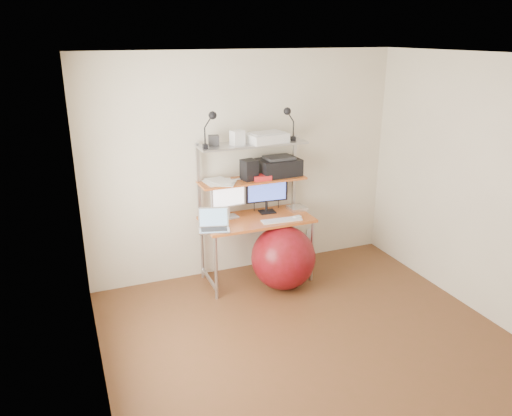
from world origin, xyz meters
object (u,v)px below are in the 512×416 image
Objects in this scene: laptop at (214,225)px; printer at (279,166)px; monitor_silver at (228,196)px; exercise_ball at (283,258)px; monitor_black at (267,191)px.

laptop is 0.78× the size of printer.
monitor_silver is 0.43m from laptop.
laptop is (-0.26, -0.28, -0.19)m from monitor_silver.
laptop is 0.52× the size of exercise_ball.
monitor_silver reaches higher than exercise_ball.
exercise_ball is at bearing -48.98° from monitor_silver.
monitor_black is 0.76m from exercise_ball.
laptop is (-0.71, -0.27, -0.20)m from monitor_black.
printer is (0.86, 0.29, 0.47)m from laptop.
monitor_black is at bearing 92.82° from exercise_ball.
printer is (0.60, 0.01, 0.27)m from monitor_silver.
laptop is 1.02m from printer.
exercise_ball is at bearing -82.97° from monitor_black.
printer reaches higher than monitor_silver.
printer is 1.01m from exercise_ball.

